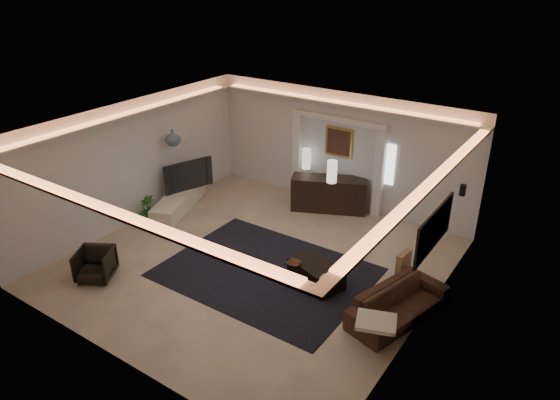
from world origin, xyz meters
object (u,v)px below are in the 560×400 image
Objects in this scene: console at (329,195)px; sofa at (399,304)px; armchair at (95,264)px; coffee_table at (316,274)px.

sofa is (3.12, -3.07, -0.11)m from console.
sofa is 2.91× the size of armchair.
coffee_table is at bearing -89.39° from console.
sofa reaches higher than coffee_table.
sofa is 1.84× the size of coffee_table.
console is 2.67× the size of armchair.
armchair is (-3.67, -2.29, 0.11)m from coffee_table.
sofa is 5.82m from armchair.
console is at bearing 61.30° from sofa.
console is at bearing 133.52° from coffee_table.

